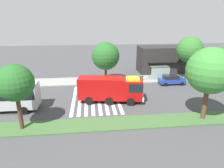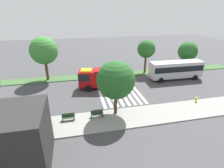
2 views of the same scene
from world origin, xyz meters
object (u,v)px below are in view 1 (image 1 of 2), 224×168
fire_hydrant (33,83)px  bench_near_shelter (139,78)px  street_lamp (187,61)px  sidewalk_tree_center (190,50)px  sidewalk_tree_far_west (106,56)px  fire_truck (112,88)px  bench_west_of_shelter (119,79)px  parked_car_mid (172,80)px  median_tree_west (15,83)px  median_tree_center (210,71)px  bus_stop_shelter (160,71)px

fire_hydrant → bench_near_shelter: bearing=2.4°
street_lamp → fire_hydrant: size_ratio=8.61×
street_lamp → sidewalk_tree_center: bearing=38.8°
bench_near_shelter → sidewalk_tree_far_west: sidewalk_tree_far_west is taller
sidewalk_tree_center → fire_hydrant: (-27.93, -0.50, -5.23)m
fire_truck → street_lamp: street_lamp is taller
bench_west_of_shelter → sidewalk_tree_far_west: bearing=-173.3°
parked_car_mid → bench_near_shelter: bearing=154.0°
bench_west_of_shelter → median_tree_west: median_tree_west is taller
sidewalk_tree_far_west → fire_hydrant: bearing=-177.7°
parked_car_mid → street_lamp: bearing=27.3°
fire_truck → parked_car_mid: size_ratio=2.02×
parked_car_mid → bench_near_shelter: 5.88m
bench_west_of_shelter → fire_hydrant: size_ratio=2.29×
parked_car_mid → median_tree_center: size_ratio=0.55×
fire_hydrant → parked_car_mid: bearing=-4.0°
fire_truck → sidewalk_tree_center: (15.16, 8.61, 3.72)m
fire_truck → bench_west_of_shelter: 9.32m
street_lamp → fire_hydrant: street_lamp is taller
bus_stop_shelter → sidewalk_tree_center: sidewalk_tree_center is taller
bench_near_shelter → bench_west_of_shelter: size_ratio=1.00×
parked_car_mid → median_tree_west: bearing=-150.5°
median_tree_center → median_tree_west: bearing=-180.0°
bench_west_of_shelter → fire_truck: bearing=-104.8°
bench_near_shelter → median_tree_center: size_ratio=0.19×
median_tree_center → bench_near_shelter: bearing=104.8°
fire_hydrant → sidewalk_tree_far_west: bearing=2.3°
bench_near_shelter → sidewalk_tree_center: size_ratio=0.20×
bench_near_shelter → sidewalk_tree_center: (9.18, -0.30, 5.13)m
bench_west_of_shelter → street_lamp: street_lamp is taller
parked_car_mid → median_tree_center: median_tree_center is taller
parked_car_mid → bench_west_of_shelter: 9.28m
parked_car_mid → median_tree_west: 25.41m
bench_near_shelter → fire_hydrant: bench_near_shelter is taller
bus_stop_shelter → median_tree_west: bearing=-143.4°
bench_west_of_shelter → sidewalk_tree_center: bearing=-1.3°
street_lamp → sidewalk_tree_far_west: sidewalk_tree_far_west is taller
bench_west_of_shelter → median_tree_center: 17.73m
street_lamp → fire_hydrant: 27.62m
fire_hydrant → median_tree_center: bearing=-32.2°
median_tree_west → bench_west_of_shelter: bearing=50.0°
fire_truck → bench_near_shelter: (5.98, 8.91, -1.41)m
fire_truck → sidewalk_tree_center: size_ratio=1.16×
bench_near_shelter → fire_hydrant: bearing=-177.6°
fire_hydrant → street_lamp: bearing=0.2°
bus_stop_shelter → median_tree_west: size_ratio=0.50×
fire_hydrant → median_tree_west: bearing=-80.3°
fire_truck → bus_stop_shelter: size_ratio=2.64×
parked_car_mid → sidewalk_tree_far_west: size_ratio=0.64×
street_lamp → fire_truck: bearing=-150.7°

